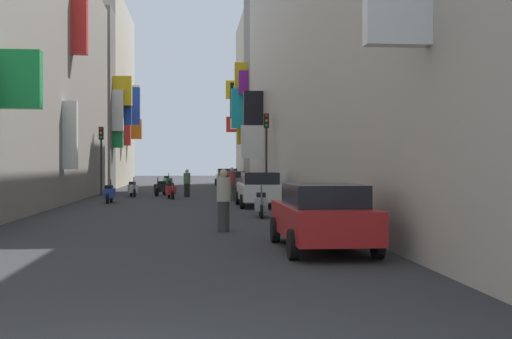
{
  "coord_description": "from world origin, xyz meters",
  "views": [
    {
      "loc": [
        0.85,
        -5.57,
        1.86
      ],
      "look_at": [
        4.21,
        30.18,
        1.56
      ],
      "focal_mm": 46.21,
      "sensor_mm": 36.0,
      "label": 1
    }
  ],
  "objects_px": {
    "scooter_green": "(167,181)",
    "scooter_black": "(161,188)",
    "pedestrian_crossing": "(187,183)",
    "parked_car_red": "(322,215)",
    "parked_car_silver": "(227,177)",
    "scooter_white": "(133,189)",
    "scooter_silver": "(261,204)",
    "scooter_blue": "(109,193)",
    "traffic_light_far_corner": "(266,141)",
    "traffic_light_near_corner": "(101,149)",
    "parked_car_white": "(259,189)",
    "pedestrian_near_right": "(232,184)",
    "pedestrian_near_left": "(224,200)",
    "parked_car_grey": "(233,180)",
    "scooter_red": "(171,190)"
  },
  "relations": [
    {
      "from": "scooter_red",
      "to": "pedestrian_crossing",
      "type": "distance_m",
      "value": 2.12
    },
    {
      "from": "scooter_silver",
      "to": "pedestrian_near_left",
      "type": "height_order",
      "value": "pedestrian_near_left"
    },
    {
      "from": "scooter_green",
      "to": "traffic_light_near_corner",
      "type": "height_order",
      "value": "traffic_light_near_corner"
    },
    {
      "from": "scooter_green",
      "to": "pedestrian_near_right",
      "type": "distance_m",
      "value": 23.07
    },
    {
      "from": "scooter_white",
      "to": "scooter_silver",
      "type": "bearing_deg",
      "value": -68.79
    },
    {
      "from": "parked_car_red",
      "to": "parked_car_silver",
      "type": "bearing_deg",
      "value": 89.94
    },
    {
      "from": "parked_car_red",
      "to": "parked_car_silver",
      "type": "distance_m",
      "value": 42.27
    },
    {
      "from": "parked_car_red",
      "to": "parked_car_white",
      "type": "xyz_separation_m",
      "value": [
        0.08,
        14.6,
        0.03
      ]
    },
    {
      "from": "scooter_green",
      "to": "traffic_light_near_corner",
      "type": "bearing_deg",
      "value": -101.06
    },
    {
      "from": "traffic_light_near_corner",
      "to": "parked_car_white",
      "type": "bearing_deg",
      "value": -52.46
    },
    {
      "from": "scooter_red",
      "to": "traffic_light_near_corner",
      "type": "xyz_separation_m",
      "value": [
        -4.19,
        3.94,
        2.3
      ]
    },
    {
      "from": "pedestrian_near_right",
      "to": "scooter_white",
      "type": "bearing_deg",
      "value": 137.85
    },
    {
      "from": "scooter_silver",
      "to": "traffic_light_near_corner",
      "type": "bearing_deg",
      "value": 115.22
    },
    {
      "from": "parked_car_grey",
      "to": "traffic_light_near_corner",
      "type": "height_order",
      "value": "traffic_light_near_corner"
    },
    {
      "from": "scooter_green",
      "to": "pedestrian_near_left",
      "type": "height_order",
      "value": "pedestrian_near_left"
    },
    {
      "from": "traffic_light_far_corner",
      "to": "traffic_light_near_corner",
      "type": "bearing_deg",
      "value": 150.82
    },
    {
      "from": "scooter_green",
      "to": "pedestrian_crossing",
      "type": "height_order",
      "value": "pedestrian_crossing"
    },
    {
      "from": "scooter_blue",
      "to": "scooter_silver",
      "type": "height_order",
      "value": "same"
    },
    {
      "from": "parked_car_silver",
      "to": "scooter_red",
      "type": "bearing_deg",
      "value": -100.96
    },
    {
      "from": "scooter_black",
      "to": "pedestrian_near_right",
      "type": "height_order",
      "value": "pedestrian_near_right"
    },
    {
      "from": "pedestrian_near_right",
      "to": "traffic_light_near_corner",
      "type": "height_order",
      "value": "traffic_light_near_corner"
    },
    {
      "from": "parked_car_grey",
      "to": "scooter_red",
      "type": "distance_m",
      "value": 13.49
    },
    {
      "from": "parked_car_silver",
      "to": "scooter_red",
      "type": "xyz_separation_m",
      "value": [
        -4.04,
        -20.87,
        -0.31
      ]
    },
    {
      "from": "parked_car_red",
      "to": "parked_car_silver",
      "type": "xyz_separation_m",
      "value": [
        0.05,
        42.27,
        0.01
      ]
    },
    {
      "from": "scooter_white",
      "to": "scooter_silver",
      "type": "relative_size",
      "value": 1.03
    },
    {
      "from": "pedestrian_near_left",
      "to": "traffic_light_near_corner",
      "type": "bearing_deg",
      "value": 106.36
    },
    {
      "from": "parked_car_red",
      "to": "parked_car_grey",
      "type": "xyz_separation_m",
      "value": [
        0.11,
        34.24,
        -0.04
      ]
    },
    {
      "from": "parked_car_silver",
      "to": "scooter_blue",
      "type": "bearing_deg",
      "value": -105.72
    },
    {
      "from": "parked_car_white",
      "to": "scooter_green",
      "type": "height_order",
      "value": "parked_car_white"
    },
    {
      "from": "parked_car_red",
      "to": "scooter_white",
      "type": "bearing_deg",
      "value": 104.64
    },
    {
      "from": "scooter_green",
      "to": "scooter_white",
      "type": "distance_m",
      "value": 17.88
    },
    {
      "from": "parked_car_red",
      "to": "pedestrian_near_right",
      "type": "xyz_separation_m",
      "value": [
        -0.86,
        18.95,
        0.08
      ]
    },
    {
      "from": "scooter_red",
      "to": "scooter_blue",
      "type": "xyz_separation_m",
      "value": [
        -2.79,
        -3.4,
        -0.0
      ]
    },
    {
      "from": "scooter_white",
      "to": "scooter_silver",
      "type": "distance_m",
      "value": 16.04
    },
    {
      "from": "parked_car_red",
      "to": "traffic_light_far_corner",
      "type": "xyz_separation_m",
      "value": [
        1.01,
        20.21,
        2.29
      ]
    },
    {
      "from": "pedestrian_crossing",
      "to": "pedestrian_near_left",
      "type": "bearing_deg",
      "value": -86.4
    },
    {
      "from": "scooter_black",
      "to": "parked_car_white",
      "type": "bearing_deg",
      "value": -65.13
    },
    {
      "from": "parked_car_grey",
      "to": "scooter_silver",
      "type": "bearing_deg",
      "value": -91.2
    },
    {
      "from": "parked_car_red",
      "to": "scooter_red",
      "type": "distance_m",
      "value": 21.77
    },
    {
      "from": "parked_car_white",
      "to": "scooter_white",
      "type": "xyz_separation_m",
      "value": [
        -6.29,
        9.21,
        -0.32
      ]
    },
    {
      "from": "parked_car_red",
      "to": "scooter_black",
      "type": "xyz_separation_m",
      "value": [
        -4.69,
        24.88,
        -0.3
      ]
    },
    {
      "from": "scooter_blue",
      "to": "traffic_light_near_corner",
      "type": "xyz_separation_m",
      "value": [
        -1.4,
        7.34,
        2.3
      ]
    },
    {
      "from": "parked_car_white",
      "to": "traffic_light_near_corner",
      "type": "distance_m",
      "value": 13.7
    },
    {
      "from": "parked_car_silver",
      "to": "scooter_blue",
      "type": "relative_size",
      "value": 2.44
    },
    {
      "from": "scooter_green",
      "to": "scooter_white",
      "type": "bearing_deg",
      "value": -93.91
    },
    {
      "from": "pedestrian_near_left",
      "to": "traffic_light_far_corner",
      "type": "xyz_separation_m",
      "value": [
        2.95,
        16.13,
        2.19
      ]
    },
    {
      "from": "pedestrian_near_right",
      "to": "traffic_light_far_corner",
      "type": "xyz_separation_m",
      "value": [
        1.87,
        1.26,
        2.2
      ]
    },
    {
      "from": "parked_car_white",
      "to": "scooter_black",
      "type": "bearing_deg",
      "value": 114.87
    },
    {
      "from": "scooter_green",
      "to": "scooter_black",
      "type": "relative_size",
      "value": 0.95
    },
    {
      "from": "parked_car_red",
      "to": "scooter_green",
      "type": "height_order",
      "value": "parked_car_red"
    }
  ]
}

